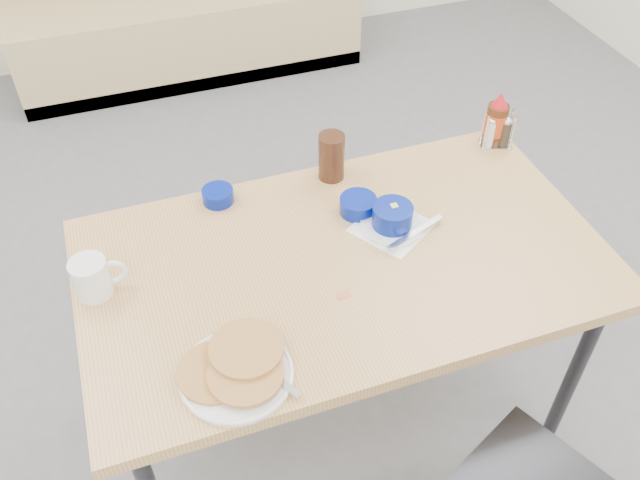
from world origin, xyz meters
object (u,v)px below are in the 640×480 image
object	(u,v)px
creamer_bowl	(218,196)
amber_tumbler	(331,157)
coffee_mug	(93,277)
grits_setting	(392,219)
booth_bench	(183,7)
condiment_caddy	(497,134)
butter_bowl	(358,205)
pancake_plate	(236,370)
syrup_bottle	(496,121)
dining_table	(344,274)

from	to	relation	value
creamer_bowl	amber_tumbler	xyz separation A→B (m)	(0.35, 0.00, 0.05)
coffee_mug	grits_setting	world-z (taller)	coffee_mug
grits_setting	creamer_bowl	bearing A→B (deg)	147.65
booth_bench	condiment_caddy	size ratio (longest dim) A/B	15.76
grits_setting	butter_bowl	xyz separation A→B (m)	(-0.06, 0.10, -0.01)
booth_bench	coffee_mug	distance (m)	2.56
booth_bench	grits_setting	size ratio (longest dim) A/B	6.94
pancake_plate	syrup_bottle	bearing A→B (deg)	31.20
booth_bench	amber_tumbler	distance (m)	2.25
grits_setting	butter_bowl	size ratio (longest dim) A/B	2.58
grits_setting	coffee_mug	bearing A→B (deg)	177.99
butter_bowl	creamer_bowl	bearing A→B (deg)	154.15
booth_bench	coffee_mug	xyz separation A→B (m)	(-0.64, -2.44, 0.46)
booth_bench	amber_tumbler	xyz separation A→B (m)	(0.09, -2.19, 0.48)
pancake_plate	butter_bowl	bearing A→B (deg)	42.66
coffee_mug	amber_tumbler	distance (m)	0.76
creamer_bowl	condiment_caddy	bearing A→B (deg)	-1.31
butter_bowl	amber_tumbler	distance (m)	0.19
pancake_plate	syrup_bottle	xyz separation A→B (m)	(1.00, 0.61, 0.06)
butter_bowl	amber_tumbler	world-z (taller)	amber_tumbler
condiment_caddy	booth_bench	bearing A→B (deg)	125.76
condiment_caddy	syrup_bottle	size ratio (longest dim) A/B	0.68
dining_table	amber_tumbler	world-z (taller)	amber_tumbler
syrup_bottle	grits_setting	bearing A→B (deg)	-150.00
butter_bowl	amber_tumbler	bearing A→B (deg)	95.49
dining_table	amber_tumbler	bearing A→B (deg)	75.82
grits_setting	butter_bowl	distance (m)	0.12
booth_bench	syrup_bottle	xyz separation A→B (m)	(0.64, -2.19, 0.49)
pancake_plate	coffee_mug	size ratio (longest dim) A/B	1.91
butter_bowl	coffee_mug	bearing A→B (deg)	-174.81
booth_bench	creamer_bowl	xyz separation A→B (m)	(-0.26, -2.19, 0.43)
creamer_bowl	booth_bench	bearing A→B (deg)	83.13
grits_setting	condiment_caddy	world-z (taller)	condiment_caddy
grits_setting	creamer_bowl	world-z (taller)	grits_setting
creamer_bowl	condiment_caddy	size ratio (longest dim) A/B	0.76
grits_setting	creamer_bowl	size ratio (longest dim) A/B	3.00
coffee_mug	syrup_bottle	distance (m)	1.30
grits_setting	butter_bowl	bearing A→B (deg)	123.93
amber_tumbler	condiment_caddy	distance (m)	0.56
coffee_mug	condiment_caddy	distance (m)	1.30
dining_table	coffee_mug	xyz separation A→B (m)	(-0.64, 0.10, 0.12)
syrup_bottle	amber_tumbler	bearing A→B (deg)	180.00
coffee_mug	grits_setting	xyz separation A→B (m)	(0.80, -0.03, -0.02)
grits_setting	condiment_caddy	distance (m)	0.54
dining_table	creamer_bowl	bearing A→B (deg)	127.85
amber_tumbler	syrup_bottle	bearing A→B (deg)	0.00
amber_tumbler	syrup_bottle	size ratio (longest dim) A/B	0.83
booth_bench	coffee_mug	bearing A→B (deg)	-104.60
pancake_plate	butter_bowl	world-z (taller)	butter_bowl
coffee_mug	dining_table	bearing A→B (deg)	-8.51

